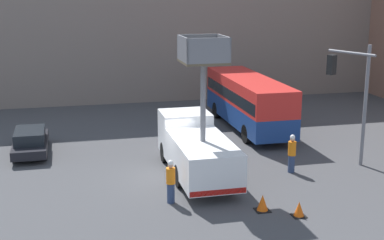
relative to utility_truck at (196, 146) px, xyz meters
The scene contains 10 objects.
ground_plane 1.88m from the utility_truck, 167.48° to the left, with size 120.00×120.00×0.00m, color #424244.
building_backdrop_far 22.72m from the utility_truck, 92.93° to the left, with size 44.00×10.00×12.91m.
utility_truck is the anchor object (origin of this frame).
city_bus 9.45m from the utility_truck, 55.91° to the left, with size 2.61×10.16×3.26m.
traffic_light_pole 8.06m from the utility_truck, ahead, with size 2.78×2.53×6.07m.
road_worker_near_truck 3.52m from the utility_truck, 121.25° to the right, with size 0.38×0.38×1.86m.
road_worker_directing 4.69m from the utility_truck, ahead, with size 0.38×0.38×1.90m.
traffic_cone_near_truck 5.05m from the utility_truck, 70.79° to the right, with size 0.59×0.59×0.68m.
traffic_cone_mid_road 6.28m from the utility_truck, 62.79° to the right, with size 0.54×0.54×0.61m.
parked_car_curbside 9.60m from the utility_truck, 145.18° to the left, with size 1.75×4.63×1.36m.
Camera 1 is at (-4.63, -23.68, 8.74)m, focal length 50.00 mm.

